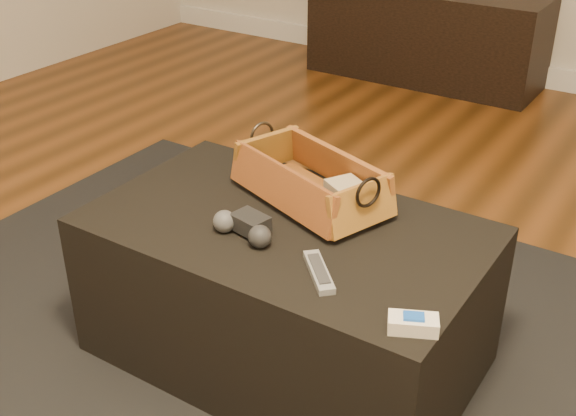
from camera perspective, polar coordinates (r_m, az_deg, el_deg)
The scene contains 11 objects.
floor at distance 2.10m, azimuth -4.44°, elevation -11.27°, with size 5.00×5.50×0.01m, color brown.
baseboard at distance 4.30m, azimuth 18.27°, elevation 10.07°, with size 5.00×0.04×0.12m, color white.
media_cabinet at distance 4.20m, azimuth 10.88°, elevation 13.31°, with size 1.28×0.45×0.50m, color black.
area_rug at distance 2.03m, azimuth -0.96°, elevation -12.30°, with size 2.60×2.00×0.01m, color black.
ottoman at distance 1.93m, azimuth -0.18°, elevation -6.64°, with size 1.00×0.60×0.42m, color black.
tv_remote at distance 1.92m, azimuth 0.98°, elevation 1.44°, with size 0.23×0.05×0.02m, color black.
cloth_bundle at distance 1.84m, azimuth 4.84°, elevation 0.88°, with size 0.12×0.08×0.07m, color tan.
wicker_basket at distance 1.90m, azimuth 1.78°, elevation 1.98°, with size 0.49×0.36×0.15m.
game_controller at distance 1.75m, azimuth -3.40°, elevation -1.47°, with size 0.18×0.11×0.06m.
silver_remote at distance 1.62m, azimuth 2.46°, elevation -5.04°, with size 0.14×0.14×0.02m.
cream_gadget at distance 1.47m, azimuth 9.86°, elevation -8.98°, with size 0.11×0.09×0.04m.
Camera 1 is at (1.00, -1.25, 1.34)m, focal length 45.00 mm.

